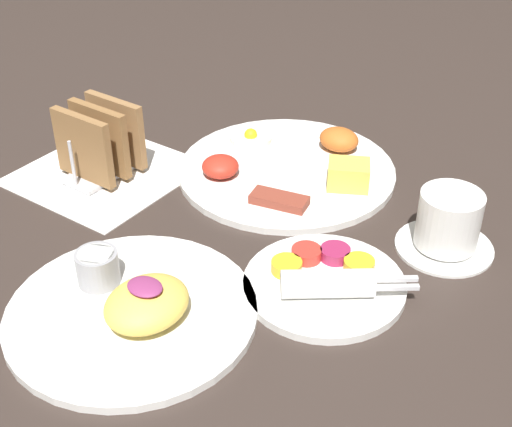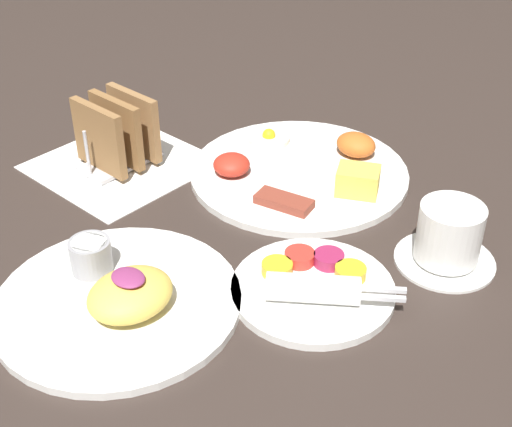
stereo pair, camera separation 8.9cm
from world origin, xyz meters
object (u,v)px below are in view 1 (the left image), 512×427
object	(u,v)px
plate_foreground	(133,306)
toast_rack	(100,142)
plate_condiments	(325,281)
plate_breakfast	(290,168)
coffee_cup	(448,224)

from	to	relation	value
plate_foreground	toast_rack	distance (m)	0.32
plate_condiments	plate_breakfast	bearing A→B (deg)	131.68
toast_rack	coffee_cup	bearing A→B (deg)	13.23
plate_foreground	coffee_cup	xyz separation A→B (m)	(0.23, 0.31, 0.02)
toast_rack	coffee_cup	xyz separation A→B (m)	(0.47, 0.11, -0.02)
plate_breakfast	coffee_cup	xyz separation A→B (m)	(0.25, -0.04, 0.03)
plate_condiments	coffee_cup	bearing A→B (deg)	61.73
plate_breakfast	coffee_cup	size ratio (longest dim) A/B	2.59
toast_rack	plate_condiments	bearing A→B (deg)	-5.88
plate_condiments	coffee_cup	size ratio (longest dim) A/B	1.61
plate_breakfast	toast_rack	distance (m)	0.27
plate_condiments	plate_foreground	xyz separation A→B (m)	(-0.15, -0.16, 0.00)
plate_foreground	coffee_cup	bearing A→B (deg)	53.75
plate_breakfast	plate_foreground	world-z (taller)	plate_foreground
plate_foreground	coffee_cup	size ratio (longest dim) A/B	2.28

